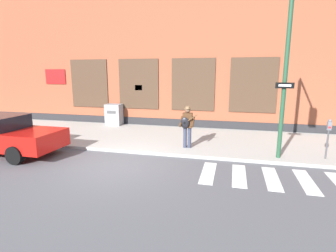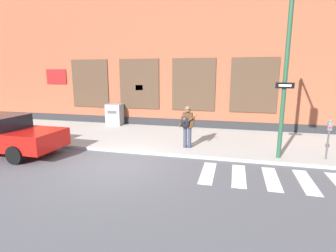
# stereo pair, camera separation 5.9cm
# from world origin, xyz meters

# --- Properties ---
(ground_plane) EXTENTS (160.00, 160.00, 0.00)m
(ground_plane) POSITION_xyz_m (0.00, 0.00, 0.00)
(ground_plane) COLOR #56565B
(sidewalk) EXTENTS (28.00, 5.16, 0.12)m
(sidewalk) POSITION_xyz_m (0.00, 4.04, 0.06)
(sidewalk) COLOR #ADAAA3
(sidewalk) RESTS_ON ground
(building_backdrop) EXTENTS (28.00, 4.06, 8.00)m
(building_backdrop) POSITION_xyz_m (-0.00, 8.62, 3.99)
(building_backdrop) COLOR brown
(building_backdrop) RESTS_ON ground
(crosswalk) EXTENTS (5.20, 1.90, 0.01)m
(crosswalk) POSITION_xyz_m (5.51, 0.16, 0.01)
(crosswalk) COLOR silver
(crosswalk) RESTS_ON ground
(red_car) EXTENTS (4.63, 2.05, 1.53)m
(red_car) POSITION_xyz_m (-4.89, 0.23, 0.77)
(red_car) COLOR red
(red_car) RESTS_ON ground
(busker) EXTENTS (0.70, 0.51, 1.71)m
(busker) POSITION_xyz_m (2.01, 2.41, 1.09)
(busker) COLOR #33384C
(busker) RESTS_ON sidewalk
(traffic_light) EXTENTS (0.60, 3.03, 5.63)m
(traffic_light) POSITION_xyz_m (5.42, 0.89, 3.98)
(traffic_light) COLOR #234C33
(traffic_light) RESTS_ON sidewalk
(parking_meter) EXTENTS (0.13, 0.11, 1.44)m
(parking_meter) POSITION_xyz_m (7.09, 2.23, 1.07)
(parking_meter) COLOR #47474C
(parking_meter) RESTS_ON sidewalk
(utility_box) EXTENTS (0.91, 0.69, 1.23)m
(utility_box) POSITION_xyz_m (-3.01, 6.17, 0.74)
(utility_box) COLOR gray
(utility_box) RESTS_ON sidewalk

